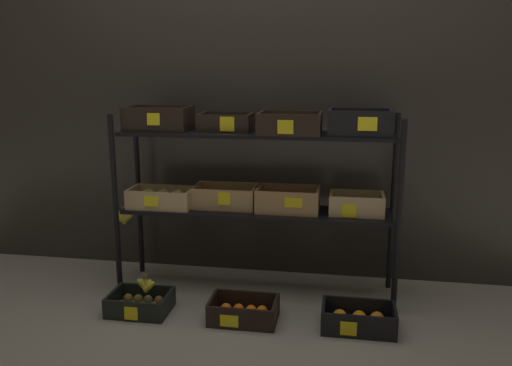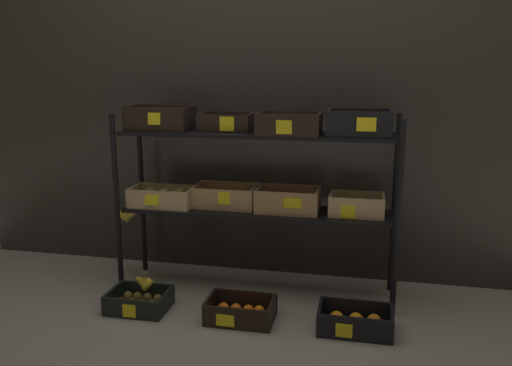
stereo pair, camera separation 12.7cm
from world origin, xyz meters
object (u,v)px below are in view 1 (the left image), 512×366
crate_ground_kiwi (140,304)px  display_rack (252,170)px  crate_ground_tangerine (243,313)px  banana_bunch_loose (146,285)px  crate_ground_orange (358,320)px

crate_ground_kiwi → display_rack: bearing=34.7°
display_rack → crate_ground_tangerine: bearing=-87.4°
display_rack → banana_bunch_loose: 0.87m
crate_ground_tangerine → crate_ground_orange: 0.60m
crate_ground_orange → banana_bunch_loose: size_ratio=2.97×
crate_ground_kiwi → crate_ground_tangerine: crate_ground_tangerine is taller
crate_ground_tangerine → crate_ground_kiwi: bearing=179.4°
crate_ground_kiwi → crate_ground_tangerine: (0.58, -0.01, 0.00)m
crate_ground_orange → banana_bunch_loose: bearing=179.9°
crate_ground_kiwi → banana_bunch_loose: (0.04, -0.00, 0.11)m
crate_ground_kiwi → crate_ground_orange: (1.18, -0.00, 0.01)m
crate_ground_kiwi → crate_ground_tangerine: size_ratio=0.92×
display_rack → crate_ground_orange: (0.62, -0.39, -0.69)m
display_rack → crate_ground_orange: bearing=-32.2°
crate_ground_tangerine → crate_ground_orange: size_ratio=0.95×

